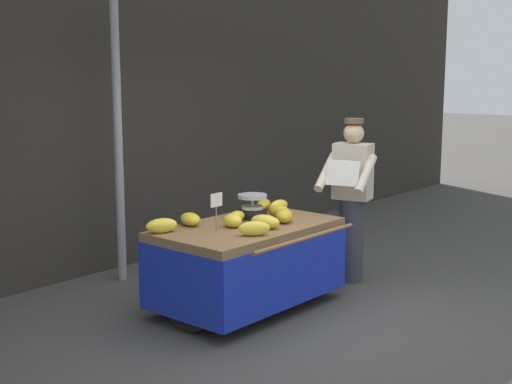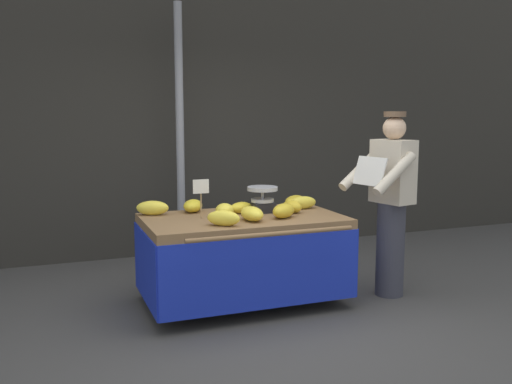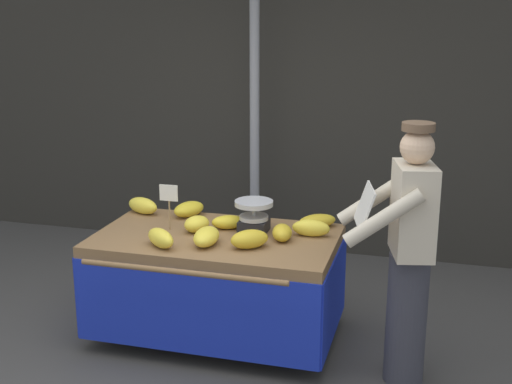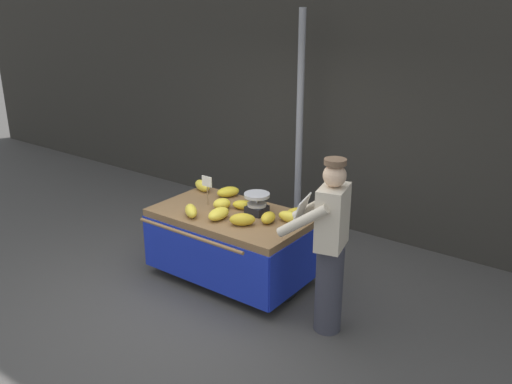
{
  "view_description": "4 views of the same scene",
  "coord_description": "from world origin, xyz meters",
  "views": [
    {
      "loc": [
        -4.79,
        -3.52,
        2.19
      ],
      "look_at": [
        0.16,
        0.75,
        1.07
      ],
      "focal_mm": 49.55,
      "sensor_mm": 36.0,
      "label": 1
    },
    {
      "loc": [
        -1.68,
        -3.93,
        1.71
      ],
      "look_at": [
        0.03,
        0.54,
        1.03
      ],
      "focal_mm": 39.68,
      "sensor_mm": 36.0,
      "label": 2
    },
    {
      "loc": [
        1.45,
        -3.67,
        2.38
      ],
      "look_at": [
        0.21,
        0.81,
        1.1
      ],
      "focal_mm": 47.36,
      "sensor_mm": 36.0,
      "label": 3
    },
    {
      "loc": [
        3.49,
        -3.66,
        3.08
      ],
      "look_at": [
        0.34,
        0.62,
        1.14
      ],
      "focal_mm": 38.76,
      "sensor_mm": 36.0,
      "label": 4
    }
  ],
  "objects": [
    {
      "name": "ground_plane",
      "position": [
        0.0,
        0.0,
        0.0
      ],
      "size": [
        60.0,
        60.0,
        0.0
      ],
      "primitive_type": "plane",
      "color": "#423F3D"
    },
    {
      "name": "back_wall",
      "position": [
        0.0,
        2.82,
        2.03
      ],
      "size": [
        16.0,
        0.24,
        4.06
      ],
      "primitive_type": "cube",
      "color": "#2D2B26",
      "rests_on": "ground"
    },
    {
      "name": "street_pole",
      "position": [
        -0.21,
        2.31,
        1.45
      ],
      "size": [
        0.09,
        0.09,
        2.9
      ],
      "primitive_type": "cylinder",
      "color": "gray",
      "rests_on": "ground"
    },
    {
      "name": "banana_cart",
      "position": [
        -0.05,
        0.68,
        0.58
      ],
      "size": [
        1.75,
        1.21,
        0.8
      ],
      "color": "olive",
      "rests_on": "ground"
    },
    {
      "name": "weighing_scale",
      "position": [
        0.2,
        0.82,
        0.92
      ],
      "size": [
        0.28,
        0.28,
        0.24
      ],
      "color": "black",
      "rests_on": "banana_cart"
    },
    {
      "name": "price_sign",
      "position": [
        -0.42,
        0.71,
        1.05
      ],
      "size": [
        0.14,
        0.01,
        0.34
      ],
      "color": "#997A51",
      "rests_on": "banana_cart"
    },
    {
      "name": "banana_bunch_0",
      "position": [
        -0.33,
        0.34,
        0.86
      ],
      "size": [
        0.29,
        0.27,
        0.13
      ],
      "primitive_type": "ellipsoid",
      "rotation": [
        0.0,
        0.0,
        0.9
      ],
      "color": "yellow",
      "rests_on": "banana_cart"
    },
    {
      "name": "banana_bunch_1",
      "position": [
        0.26,
        0.48,
        0.86
      ],
      "size": [
        0.31,
        0.29,
        0.13
      ],
      "primitive_type": "ellipsoid",
      "rotation": [
        0.0,
        0.0,
        2.23
      ],
      "color": "gold",
      "rests_on": "banana_cart"
    },
    {
      "name": "banana_bunch_2",
      "position": [
        -0.4,
        1.06,
        0.86
      ],
      "size": [
        0.27,
        0.32,
        0.11
      ],
      "primitive_type": "ellipsoid",
      "rotation": [
        0.0,
        0.0,
        2.71
      ],
      "color": "yellow",
      "rests_on": "banana_cart"
    },
    {
      "name": "banana_bunch_3",
      "position": [
        0.62,
        1.04,
        0.85
      ],
      "size": [
        0.32,
        0.29,
        0.1
      ],
      "primitive_type": "ellipsoid",
      "rotation": [
        0.0,
        0.0,
        2.2
      ],
      "color": "gold",
      "rests_on": "banana_cart"
    },
    {
      "name": "banana_bunch_4",
      "position": [
        0.44,
        0.7,
        0.86
      ],
      "size": [
        0.19,
        0.25,
        0.11
      ],
      "primitive_type": "ellipsoid",
      "rotation": [
        0.0,
        0.0,
        0.24
      ],
      "color": "gold",
      "rests_on": "banana_cart"
    },
    {
      "name": "banana_bunch_5",
      "position": [
        -0.2,
        0.71,
        0.86
      ],
      "size": [
        0.23,
        0.25,
        0.12
      ],
      "primitive_type": "ellipsoid",
      "rotation": [
        0.0,
        0.0,
        2.73
      ],
      "color": "yellow",
      "rests_on": "banana_cart"
    },
    {
      "name": "banana_bunch_6",
      "position": [
        -0.01,
        0.84,
        0.85
      ],
      "size": [
        0.28,
        0.21,
        0.1
      ],
      "primitive_type": "ellipsoid",
      "rotation": [
        0.0,
        0.0,
        1.94
      ],
      "color": "yellow",
      "rests_on": "banana_cart"
    },
    {
      "name": "banana_bunch_7",
      "position": [
        0.61,
        0.84,
        0.86
      ],
      "size": [
        0.28,
        0.13,
        0.12
      ],
      "primitive_type": "ellipsoid",
      "rotation": [
        0.0,
        0.0,
        1.62
      ],
      "color": "yellow",
      "rests_on": "banana_cart"
    },
    {
      "name": "banana_bunch_8",
      "position": [
        -0.78,
        1.03,
        0.86
      ],
      "size": [
        0.31,
        0.22,
        0.13
      ],
      "primitive_type": "ellipsoid",
      "rotation": [
        0.0,
        0.0,
        1.2
      ],
      "color": "yellow",
      "rests_on": "banana_cart"
    },
    {
      "name": "banana_bunch_9",
      "position": [
        -0.04,
        0.46,
        0.86
      ],
      "size": [
        0.18,
        0.3,
        0.12
      ],
      "primitive_type": "ellipsoid",
      "rotation": [
        0.0,
        0.0,
        0.06
      ],
      "color": "yellow",
      "rests_on": "banana_cart"
    },
    {
      "name": "vendor_person",
      "position": [
        1.31,
        0.43,
        0.87
      ],
      "size": [
        0.65,
        0.61,
        1.71
      ],
      "color": "#383842",
      "rests_on": "ground"
    }
  ]
}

